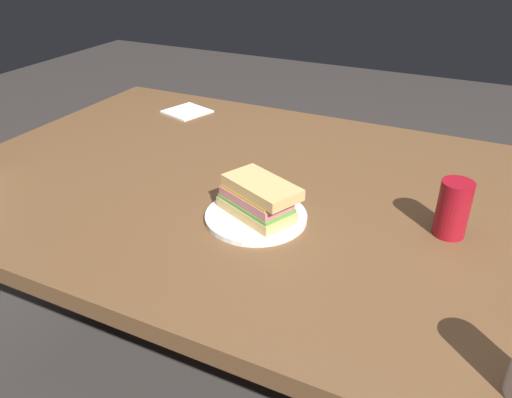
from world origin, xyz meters
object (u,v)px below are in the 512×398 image
Objects in this scene: dining_table at (311,220)px; sandwich at (258,198)px; paper_plate at (256,216)px; soda_can_red at (453,209)px.

sandwich is (-0.07, -0.16, 0.13)m from dining_table.
soda_can_red is (0.39, 0.12, 0.05)m from paper_plate.
sandwich is 1.68× the size of soda_can_red.
paper_plate is 1.09× the size of sandwich.
soda_can_red is (0.32, -0.04, 0.13)m from dining_table.
paper_plate reaches higher than dining_table.
soda_can_red is (0.38, 0.12, 0.01)m from sandwich.
sandwich reaches higher than paper_plate.
dining_table is 0.22m from sandwich.
paper_plate is (-0.07, -0.16, 0.08)m from dining_table.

